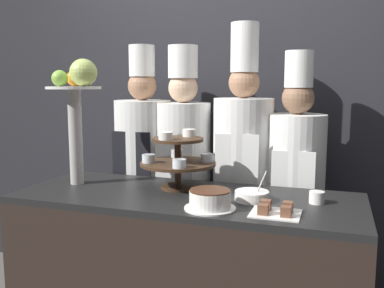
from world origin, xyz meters
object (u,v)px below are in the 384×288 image
at_px(tiered_stand, 178,158).
at_px(cake_round, 210,200).
at_px(chef_left, 143,164).
at_px(chef_center_left, 183,166).
at_px(cup_white, 317,197).
at_px(serving_bowl_near, 252,196).
at_px(chef_right, 295,180).
at_px(fruit_pedestal, 77,97).
at_px(cake_square_tray, 276,210).
at_px(chef_center_right, 243,166).

distance_m(tiered_stand, cake_round, 0.43).
xyz_separation_m(chef_left, chef_center_left, (0.29, -0.00, 0.00)).
height_order(cup_white, serving_bowl_near, serving_bowl_near).
distance_m(cup_white, serving_bowl_near, 0.31).
bearing_deg(cup_white, tiered_stand, 175.47).
height_order(serving_bowl_near, chef_center_left, chef_center_left).
bearing_deg(chef_center_left, cake_round, -62.13).
bearing_deg(chef_left, tiered_stand, -47.76).
bearing_deg(chef_center_left, serving_bowl_near, -45.81).
bearing_deg(chef_right, fruit_pedestal, -154.26).
distance_m(tiered_stand, chef_center_left, 0.51).
bearing_deg(chef_center_left, fruit_pedestal, -127.51).
bearing_deg(cup_white, chef_right, 105.67).
xyz_separation_m(fruit_pedestal, chef_left, (0.14, 0.55, -0.47)).
bearing_deg(cake_square_tray, cake_round, -176.63).
xyz_separation_m(fruit_pedestal, cake_round, (0.84, -0.23, -0.45)).
height_order(chef_center_right, chef_right, chef_center_right).
xyz_separation_m(cake_square_tray, chef_left, (-1.00, 0.77, 0.00)).
distance_m(cake_round, cup_white, 0.52).
xyz_separation_m(fruit_pedestal, cake_square_tray, (1.13, -0.21, -0.47)).
relative_size(cake_round, chef_right, 0.14).
distance_m(fruit_pedestal, chef_center_right, 1.08).
bearing_deg(chef_right, serving_bowl_near, -104.67).
distance_m(serving_bowl_near, chef_center_left, 0.81).
xyz_separation_m(serving_bowl_near, chef_right, (0.15, 0.58, -0.04)).
bearing_deg(cake_square_tray, chef_center_right, 112.11).
height_order(cake_square_tray, chef_right, chef_right).
relative_size(cake_round, cake_square_tray, 1.10).
bearing_deg(cup_white, cake_round, -151.06).
relative_size(tiered_stand, cup_white, 5.64).
relative_size(cake_round, chef_center_left, 0.13).
height_order(fruit_pedestal, cup_white, fruit_pedestal).
xyz_separation_m(cake_round, chef_left, (-0.70, 0.78, -0.02)).
xyz_separation_m(cup_white, chef_left, (-1.16, 0.53, -0.01)).
height_order(cup_white, chef_left, chef_left).
distance_m(cup_white, chef_right, 0.55).
bearing_deg(tiered_stand, chef_center_right, 61.63).
bearing_deg(cake_square_tray, chef_left, 142.45).
distance_m(fruit_pedestal, cup_white, 1.37).
distance_m(chef_left, chef_center_left, 0.29).
xyz_separation_m(chef_center_left, chef_right, (0.72, 0.00, -0.04)).
bearing_deg(serving_bowl_near, cup_white, 10.10).
relative_size(tiered_stand, cake_square_tray, 1.90).
xyz_separation_m(tiered_stand, chef_left, (-0.43, 0.47, -0.15)).
relative_size(cake_square_tray, chef_left, 0.12).
xyz_separation_m(serving_bowl_near, chef_center_right, (-0.17, 0.58, 0.03)).
xyz_separation_m(tiered_stand, cake_square_tray, (0.57, -0.29, -0.15)).
height_order(fruit_pedestal, chef_right, chef_right).
xyz_separation_m(tiered_stand, chef_center_right, (0.26, 0.47, -0.11)).
bearing_deg(fruit_pedestal, chef_right, 25.74).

